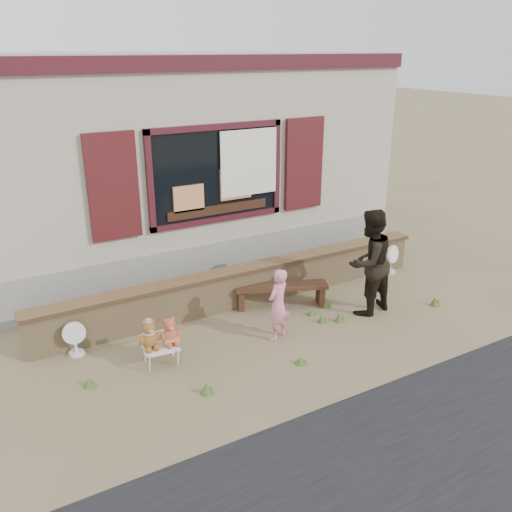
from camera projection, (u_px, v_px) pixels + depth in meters
ground at (275, 328)px, 8.44m from camera, size 80.00×80.00×0.00m
shopfront at (164, 154)px, 11.35m from camera, size 8.04×5.13×4.00m
brick_wall at (244, 285)px, 9.12m from camera, size 7.10×0.36×0.67m
bench at (281, 291)px, 9.04m from camera, size 1.55×0.91×0.40m
folding_chair at (160, 347)px, 7.40m from camera, size 0.51×0.46×0.28m
teddy_bear_left at (149, 334)px, 7.27m from camera, size 0.34×0.30×0.42m
teddy_bear_right at (170, 330)px, 7.37m from camera, size 0.32×0.29×0.40m
child at (278, 305)px, 7.95m from camera, size 0.48×0.41×1.11m
adult at (369, 262)px, 8.65m from camera, size 0.95×0.79×1.75m
fan_left at (75, 338)px, 7.62m from camera, size 0.33×0.22×0.52m
fan_right at (390, 259)px, 10.42m from camera, size 0.36×0.24×0.56m
grass_tufts at (297, 336)px, 8.07m from camera, size 5.81×1.36×0.16m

